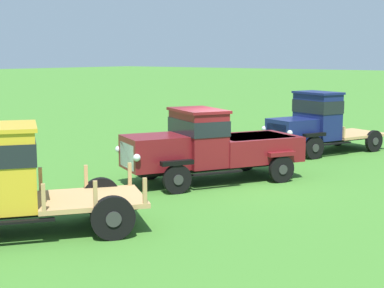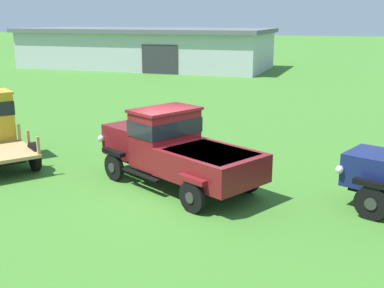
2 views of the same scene
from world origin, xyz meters
The scene contains 3 objects.
ground_plane centered at (0.00, 0.00, 0.00)m, with size 240.00×240.00×0.00m, color #3D7528.
farm_shed centered at (-14.87, 30.34, 1.83)m, with size 23.21×9.78×3.62m.
vintage_truck_second_in_line centered at (-0.16, 0.51, 1.07)m, with size 5.52×3.99×2.14m.
Camera 2 is at (4.62, -11.48, 4.59)m, focal length 45.00 mm.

